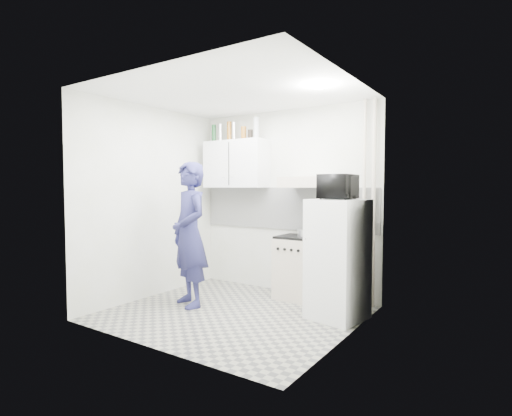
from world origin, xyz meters
The scene contains 24 objects.
floor centered at (0.00, 0.00, 0.00)m, with size 2.80×2.80×0.00m, color gray.
ceiling centered at (0.00, 0.00, 2.60)m, with size 2.80×2.80×0.00m, color white.
wall_back centered at (0.00, 1.25, 1.30)m, with size 2.80×2.80×0.00m, color silver.
wall_left centered at (-1.40, 0.00, 1.30)m, with size 2.60×2.60×0.00m, color silver.
wall_right centered at (1.40, 0.00, 1.30)m, with size 2.60×2.60×0.00m, color silver.
person centered at (-0.66, -0.04, 0.91)m, with size 0.67×0.44×1.82m, color navy.
stove centered at (0.33, 1.00, 0.41)m, with size 0.51×0.51×0.82m, color beige.
fridge centered at (1.10, 0.52, 0.68)m, with size 0.57×0.57×1.37m, color white.
stove_top centered at (0.33, 1.00, 0.84)m, with size 0.49×0.49×0.03m, color black.
saucepan centered at (0.42, 1.00, 0.90)m, with size 0.16×0.16×0.09m, color silver.
microwave centered at (1.10, 0.52, 1.51)m, with size 0.34×0.51×0.28m, color black.
bottle_a centered at (-1.18, 1.07, 2.34)m, with size 0.06×0.06×0.27m, color #144C1E.
bottle_b centered at (-1.05, 1.07, 2.33)m, with size 0.07×0.07×0.27m, color silver.
bottle_c centered at (-0.88, 1.07, 2.35)m, with size 0.07×0.07×0.29m, color brown.
bottle_d centered at (-0.79, 1.07, 2.34)m, with size 0.06×0.06×0.28m, color silver.
canister_a centered at (-0.61, 1.07, 2.30)m, with size 0.08×0.08×0.20m, color brown.
canister_b centered at (-0.49, 1.07, 2.27)m, with size 0.07×0.07×0.14m, color black.
bottle_e centered at (-0.38, 1.07, 2.36)m, with size 0.08×0.08×0.31m, color #B2B7BC.
upper_cabinet centered at (-0.75, 1.07, 1.85)m, with size 1.00×0.35×0.70m, color white.
range_hood centered at (0.45, 1.00, 1.57)m, with size 0.60×0.50×0.14m, color beige.
backsplash centered at (0.00, 1.24, 1.20)m, with size 2.74×0.03×0.60m, color white.
pipe_a centered at (1.30, 1.17, 1.30)m, with size 0.05×0.05×2.60m, color beige.
pipe_b centered at (1.18, 1.17, 1.30)m, with size 0.04×0.04×2.60m, color beige.
ceiling_spot_fixture centered at (1.00, 0.20, 2.57)m, with size 0.10×0.10×0.02m, color white.
Camera 1 is at (2.82, -3.76, 1.51)m, focal length 28.00 mm.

